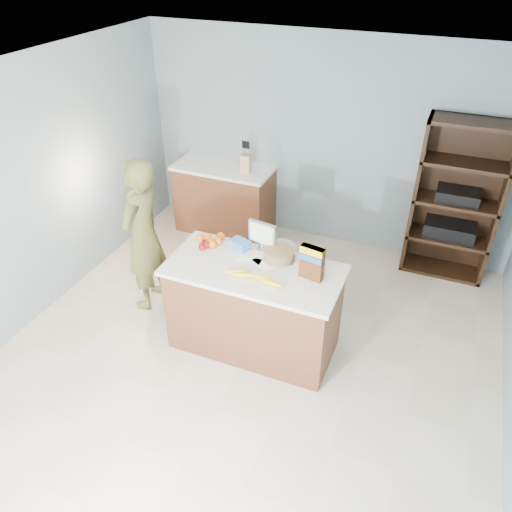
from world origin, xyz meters
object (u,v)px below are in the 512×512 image
at_px(counter_peninsula, 254,311).
at_px(cereal_box, 312,260).
at_px(shelving_unit, 456,203).
at_px(tv, 262,234).
at_px(person, 143,236).

bearing_deg(counter_peninsula, cereal_box, 6.45).
bearing_deg(shelving_unit, counter_peninsula, -127.11).
bearing_deg(cereal_box, tv, 154.70).
relative_size(shelving_unit, tv, 6.38).
relative_size(counter_peninsula, person, 0.96).
bearing_deg(shelving_unit, person, -147.04).
relative_size(counter_peninsula, cereal_box, 5.03).
bearing_deg(cereal_box, person, 175.18).
relative_size(person, cereal_box, 5.25).
distance_m(counter_peninsula, tv, 0.72).
bearing_deg(counter_peninsula, person, 170.85).
relative_size(shelving_unit, cereal_box, 5.80).
height_order(shelving_unit, cereal_box, shelving_unit).
height_order(tv, cereal_box, cereal_box).
bearing_deg(person, cereal_box, 82.29).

